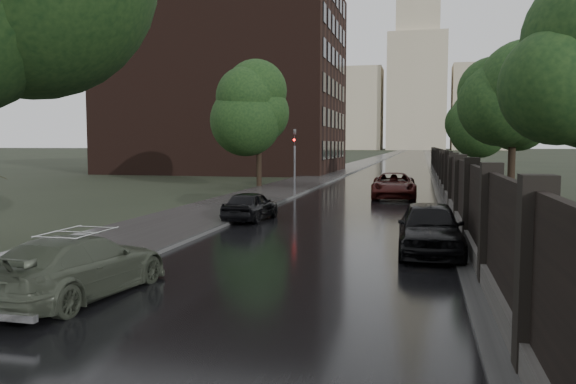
{
  "coord_description": "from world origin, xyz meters",
  "views": [
    {
      "loc": [
        3.11,
        -7.88,
        3.1
      ],
      "look_at": [
        -1.22,
        10.3,
        1.5
      ],
      "focal_mm": 35.0,
      "sensor_mm": 36.0,
      "label": 1
    }
  ],
  "objects_px": {
    "tree_right_c": "(478,121)",
    "hatchback_left": "(251,206)",
    "tree_left_far": "(259,113)",
    "car_right_near": "(430,228)",
    "car_right_far": "(394,186)",
    "traffic_light": "(295,156)",
    "volga_sedan": "(78,266)",
    "tree_right_b": "(513,107)"
  },
  "relations": [
    {
      "from": "hatchback_left",
      "to": "car_right_far",
      "type": "bearing_deg",
      "value": -112.08
    },
    {
      "from": "volga_sedan",
      "to": "car_right_near",
      "type": "bearing_deg",
      "value": -132.51
    },
    {
      "from": "traffic_light",
      "to": "volga_sedan",
      "type": "relative_size",
      "value": 0.9
    },
    {
      "from": "car_right_near",
      "to": "tree_left_far",
      "type": "bearing_deg",
      "value": 115.92
    },
    {
      "from": "hatchback_left",
      "to": "car_right_near",
      "type": "height_order",
      "value": "car_right_near"
    },
    {
      "from": "tree_left_far",
      "to": "traffic_light",
      "type": "distance_m",
      "value": 6.84
    },
    {
      "from": "tree_right_c",
      "to": "car_right_near",
      "type": "bearing_deg",
      "value": -97.42
    },
    {
      "from": "hatchback_left",
      "to": "car_right_far",
      "type": "xyz_separation_m",
      "value": [
        5.2,
        10.89,
        0.12
      ]
    },
    {
      "from": "traffic_light",
      "to": "hatchback_left",
      "type": "distance_m",
      "value": 11.4
    },
    {
      "from": "volga_sedan",
      "to": "car_right_far",
      "type": "bearing_deg",
      "value": -97.59
    },
    {
      "from": "tree_right_c",
      "to": "car_right_far",
      "type": "bearing_deg",
      "value": -111.02
    },
    {
      "from": "tree_right_b",
      "to": "traffic_light",
      "type": "height_order",
      "value": "tree_right_b"
    },
    {
      "from": "tree_left_far",
      "to": "volga_sedan",
      "type": "height_order",
      "value": "tree_left_far"
    },
    {
      "from": "tree_left_far",
      "to": "tree_right_b",
      "type": "height_order",
      "value": "tree_left_far"
    },
    {
      "from": "tree_left_far",
      "to": "tree_right_c",
      "type": "distance_m",
      "value": 18.45
    },
    {
      "from": "tree_right_c",
      "to": "traffic_light",
      "type": "xyz_separation_m",
      "value": [
        -11.8,
        -15.01,
        -2.55
      ]
    },
    {
      "from": "tree_left_far",
      "to": "tree_right_b",
      "type": "xyz_separation_m",
      "value": [
        15.5,
        -8.0,
        -0.29
      ]
    },
    {
      "from": "tree_left_far",
      "to": "hatchback_left",
      "type": "relative_size",
      "value": 2.06
    },
    {
      "from": "tree_right_c",
      "to": "hatchback_left",
      "type": "xyz_separation_m",
      "value": [
        -11.1,
        -26.24,
        -4.34
      ]
    },
    {
      "from": "volga_sedan",
      "to": "hatchback_left",
      "type": "bearing_deg",
      "value": -84.67
    },
    {
      "from": "tree_right_c",
      "to": "tree_right_b",
      "type": "bearing_deg",
      "value": -90.0
    },
    {
      "from": "tree_left_far",
      "to": "tree_right_c",
      "type": "relative_size",
      "value": 1.05
    },
    {
      "from": "traffic_light",
      "to": "hatchback_left",
      "type": "height_order",
      "value": "traffic_light"
    },
    {
      "from": "tree_left_far",
      "to": "tree_right_c",
      "type": "height_order",
      "value": "tree_left_far"
    },
    {
      "from": "tree_left_far",
      "to": "volga_sedan",
      "type": "relative_size",
      "value": 1.67
    },
    {
      "from": "tree_right_c",
      "to": "traffic_light",
      "type": "bearing_deg",
      "value": -128.18
    },
    {
      "from": "hatchback_left",
      "to": "tree_left_far",
      "type": "bearing_deg",
      "value": -71.4
    },
    {
      "from": "car_right_far",
      "to": "tree_left_far",
      "type": "bearing_deg",
      "value": 148.22
    },
    {
      "from": "tree_right_b",
      "to": "tree_right_c",
      "type": "height_order",
      "value": "same"
    },
    {
      "from": "hatchback_left",
      "to": "car_right_near",
      "type": "xyz_separation_m",
      "value": [
        6.98,
        -5.45,
        0.13
      ]
    },
    {
      "from": "tree_left_far",
      "to": "volga_sedan",
      "type": "xyz_separation_m",
      "value": [
        4.4,
        -28.01,
        -4.6
      ]
    },
    {
      "from": "volga_sedan",
      "to": "hatchback_left",
      "type": "xyz_separation_m",
      "value": [
        0.0,
        11.76,
        -0.03
      ]
    },
    {
      "from": "tree_right_b",
      "to": "tree_right_c",
      "type": "bearing_deg",
      "value": 90.0
    },
    {
      "from": "tree_left_far",
      "to": "hatchback_left",
      "type": "bearing_deg",
      "value": -74.84
    },
    {
      "from": "traffic_light",
      "to": "car_right_near",
      "type": "bearing_deg",
      "value": -65.3
    },
    {
      "from": "tree_right_b",
      "to": "car_right_near",
      "type": "xyz_separation_m",
      "value": [
        -4.12,
        -13.69,
        -4.21
      ]
    },
    {
      "from": "tree_left_far",
      "to": "car_right_near",
      "type": "distance_m",
      "value": 24.9
    },
    {
      "from": "tree_right_b",
      "to": "hatchback_left",
      "type": "relative_size",
      "value": 1.96
    },
    {
      "from": "tree_right_b",
      "to": "car_right_far",
      "type": "relative_size",
      "value": 1.33
    },
    {
      "from": "tree_left_far",
      "to": "tree_right_c",
      "type": "bearing_deg",
      "value": 32.83
    },
    {
      "from": "tree_right_c",
      "to": "car_right_far",
      "type": "height_order",
      "value": "tree_right_c"
    },
    {
      "from": "car_right_near",
      "to": "traffic_light",
      "type": "bearing_deg",
      "value": 112.95
    }
  ]
}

